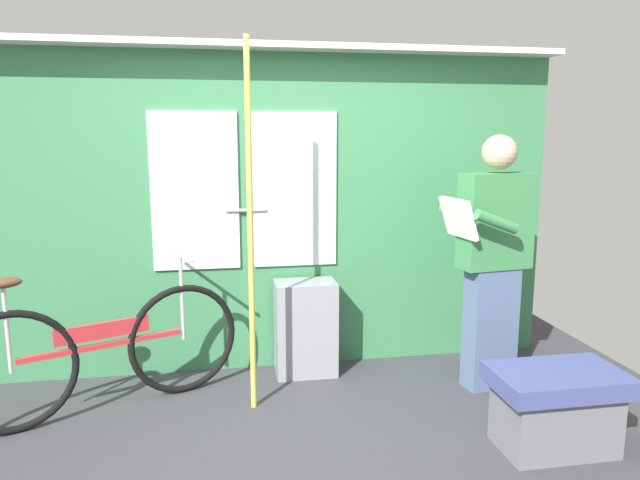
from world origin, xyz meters
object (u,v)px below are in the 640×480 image
bicycle_near_door (103,351)px  handrail_pole (250,231)px  passenger_reading_newspaper (493,258)px  trash_bin_by_wall (305,328)px  bench_seat_corner (556,407)px

bicycle_near_door → handrail_pole: size_ratio=0.72×
bicycle_near_door → handrail_pole: bearing=-29.7°
passenger_reading_newspaper → trash_bin_by_wall: size_ratio=2.50×
trash_bin_by_wall → passenger_reading_newspaper: bearing=-20.2°
bicycle_near_door → passenger_reading_newspaper: 2.56m
bicycle_near_door → passenger_reading_newspaper: bearing=-24.8°
bicycle_near_door → bench_seat_corner: size_ratio=2.33×
handrail_pole → trash_bin_by_wall: bearing=49.5°
trash_bin_by_wall → handrail_pole: 1.01m
bench_seat_corner → passenger_reading_newspaper: bearing=89.7°
trash_bin_by_wall → bench_seat_corner: (1.19, -1.27, -0.10)m
passenger_reading_newspaper → trash_bin_by_wall: 1.39m
passenger_reading_newspaper → trash_bin_by_wall: bearing=-27.7°
bench_seat_corner → trash_bin_by_wall: bearing=133.1°
passenger_reading_newspaper → handrail_pole: size_ratio=0.75×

